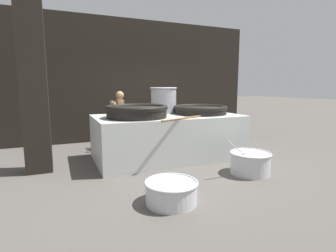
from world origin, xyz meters
TOP-DOWN VIEW (x-y plane):
  - ground_plane at (0.00, 0.00)m, footprint 60.00×60.00m
  - back_wall at (0.00, 2.55)m, footprint 7.53×0.24m
  - support_pillar at (-2.63, 0.08)m, footprint 0.45×0.45m
  - hearth_platform at (0.00, 0.00)m, footprint 3.19×1.69m
  - giant_wok_near at (-0.76, -0.16)m, footprint 1.27×1.27m
  - giant_wok_far at (0.80, -0.04)m, footprint 1.24×1.24m
  - stock_pot at (0.11, 0.51)m, footprint 0.64×0.64m
  - stirring_paddle at (0.14, -0.72)m, footprint 1.32×0.65m
  - cook at (-0.80, 1.25)m, footprint 0.36×0.55m
  - prep_bowl_vegetables at (0.95, -1.62)m, footprint 0.97×0.75m
  - prep_bowl_meat at (-0.89, -2.19)m, footprint 0.75×0.75m

SIDE VIEW (x-z plane):
  - ground_plane at x=0.00m, z-range 0.00..0.00m
  - prep_bowl_meat at x=-0.89m, z-range 0.02..0.33m
  - prep_bowl_vegetables at x=0.95m, z-range -0.13..0.57m
  - hearth_platform at x=0.00m, z-range 0.00..0.96m
  - cook at x=-0.80m, z-range 0.06..1.55m
  - stirring_paddle at x=0.14m, z-range 0.96..1.00m
  - giant_wok_far at x=0.80m, z-range 0.97..1.17m
  - giant_wok_near at x=-0.76m, z-range 0.98..1.23m
  - stock_pot at x=0.11m, z-range 0.98..1.59m
  - back_wall at x=0.00m, z-range 0.00..3.57m
  - support_pillar at x=-2.63m, z-range 0.00..3.57m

